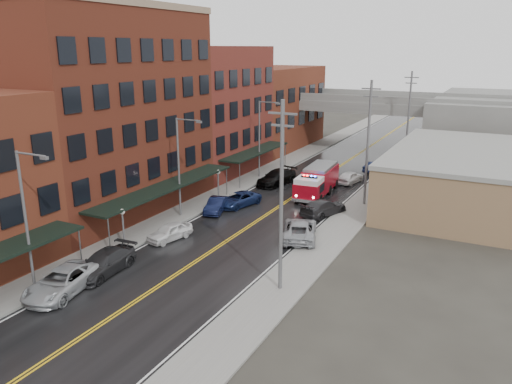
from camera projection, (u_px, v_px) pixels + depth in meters
The scene contains 32 objects.
road at pixel (276, 209), 47.70m from camera, with size 11.00×160.00×0.02m, color black.
sidewalk_left at pixel (211, 198), 50.86m from camera, with size 3.00×160.00×0.15m, color slate.
sidewalk_right at pixel (350, 219), 44.50m from camera, with size 3.00×160.00×0.15m, color slate.
curb_left at pixel (225, 200), 50.14m from camera, with size 0.30×160.00×0.15m, color gray.
curb_right at pixel (332, 217), 45.22m from camera, with size 0.30×160.00×0.15m, color gray.
brick_building_b at pixel (111, 115), 44.99m from camera, with size 9.00×20.00×18.00m, color #592217.
brick_building_c at pixel (213, 110), 60.38m from camera, with size 9.00×15.00×15.00m, color maroon.
brick_building_far at pixel (274, 108), 75.78m from camera, with size 9.00×20.00×12.00m, color maroon.
tan_building at pixel (468, 179), 48.60m from camera, with size 14.00×22.00×5.00m, color #90724D.
right_far_block at pixel (502, 124), 72.99m from camera, with size 18.00×30.00×8.00m, color slate.
awning_1 at pixel (166, 187), 44.13m from camera, with size 2.60×18.00×3.09m.
awning_2 at pixel (256, 151), 59.11m from camera, with size 2.60×13.00×3.09m.
globe_lamp_1 at pixel (123, 219), 37.86m from camera, with size 0.44×0.44×3.12m.
globe_lamp_2 at pixel (218, 178), 49.84m from camera, with size 0.44×0.44×3.12m.
street_lamp_0 at pixel (27, 213), 30.27m from camera, with size 2.64×0.22×9.00m.
street_lamp_1 at pixel (181, 161), 43.97m from camera, with size 2.64×0.22×9.00m.
street_lamp_2 at pixel (261, 134), 57.66m from camera, with size 2.64×0.22×9.00m.
utility_pole_0 at pixel (281, 195), 29.97m from camera, with size 1.80×0.24×12.00m.
utility_pole_1 at pixel (368, 141), 47.09m from camera, with size 1.80×0.24×12.00m.
utility_pole_2 at pixel (408, 116), 64.21m from camera, with size 1.80×0.24×12.00m.
overpass at pixel (367, 110), 73.42m from camera, with size 40.00×10.00×7.50m.
fire_truck at pixel (317, 180), 51.57m from camera, with size 3.67×8.26×2.96m.
parked_car_left_2 at pixel (62, 281), 31.14m from camera, with size 2.59×5.62×1.56m, color #ABAFB3.
parked_car_left_3 at pixel (104, 263), 33.86m from camera, with size 2.15×5.30×1.54m, color #252528.
parked_car_left_4 at pixel (170, 232), 39.84m from camera, with size 1.60×3.98×1.36m, color white.
parked_car_left_5 at pixel (217, 205), 46.56m from camera, with size 1.45×4.15×1.37m, color black.
parked_car_left_6 at pixel (239, 199), 48.36m from camera, with size 2.21×4.79×1.33m, color #14224E.
parked_car_left_7 at pixel (277, 177), 55.86m from camera, with size 2.31×5.69×1.65m, color black.
parked_car_right_0 at pixel (300, 230), 40.02m from camera, with size 2.61×5.65×1.57m, color #989A9F.
parked_car_right_1 at pixel (323, 207), 45.69m from camera, with size 2.08×5.12×1.48m, color #2B2B2E.
parked_car_right_2 at pixel (350, 177), 56.48m from camera, with size 1.67×4.15×1.41m, color silver.
parked_car_right_3 at pixel (376, 167), 61.33m from camera, with size 1.44×4.12×1.36m, color #0E1633.
Camera 1 is at (18.86, -11.30, 14.85)m, focal length 35.00 mm.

